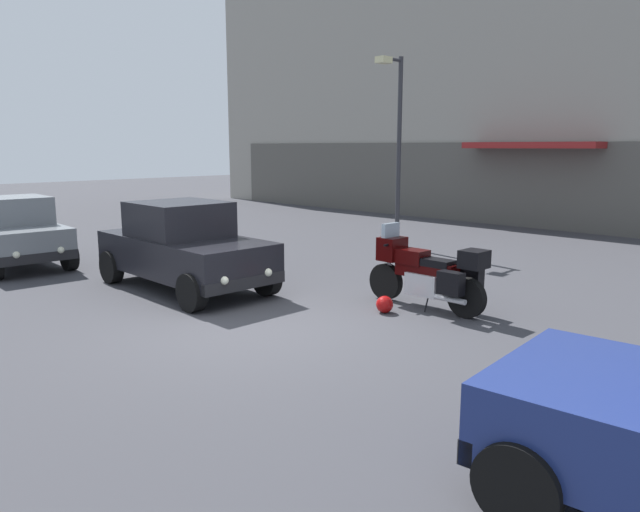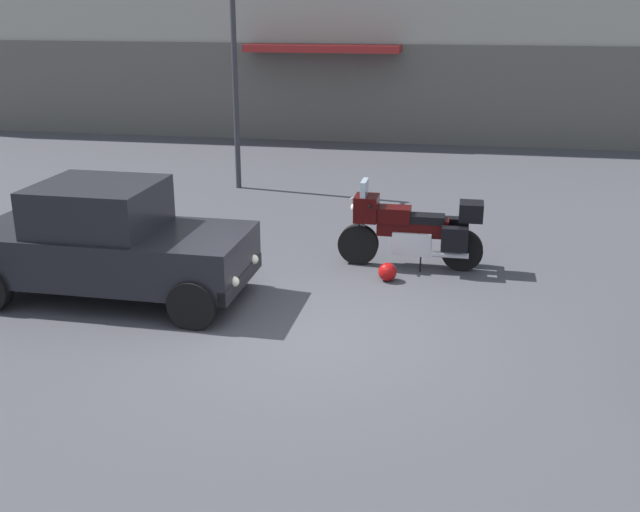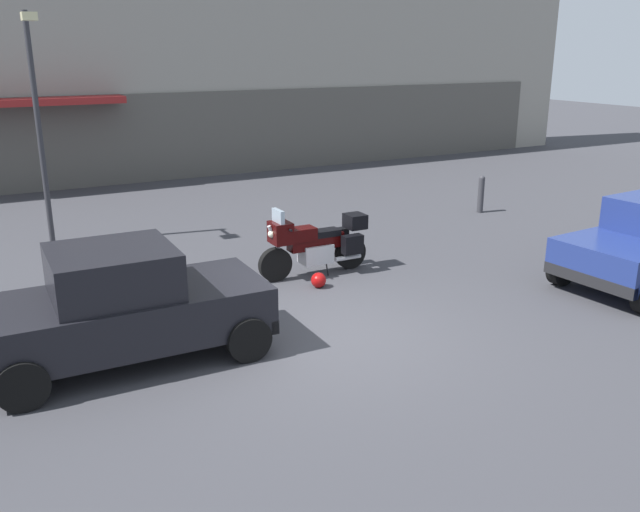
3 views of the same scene
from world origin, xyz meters
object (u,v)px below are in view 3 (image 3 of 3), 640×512
at_px(car_hatchback_near, 124,306).
at_px(streetlamp_curbside, 37,108).
at_px(bollard_curbside, 481,193).
at_px(motorcycle, 316,243).
at_px(helmet, 319,280).

distance_m(car_hatchback_near, streetlamp_curbside, 6.89).
bearing_deg(bollard_curbside, motorcycle, -158.92).
distance_m(streetlamp_curbside, bollard_curbside, 10.88).
height_order(motorcycle, streetlamp_curbside, streetlamp_curbside).
xyz_separation_m(car_hatchback_near, bollard_curbside, (10.28, 4.43, -0.29)).
relative_size(helmet, bollard_curbside, 0.28).
bearing_deg(car_hatchback_near, motorcycle, 27.68).
bearing_deg(helmet, bollard_curbside, 25.31).
bearing_deg(streetlamp_curbside, bollard_curbside, -11.47).
xyz_separation_m(motorcycle, streetlamp_curbside, (-4.18, 4.50, 2.36)).
bearing_deg(streetlamp_curbside, motorcycle, -47.15).
relative_size(motorcycle, streetlamp_curbside, 0.46).
bearing_deg(streetlamp_curbside, car_hatchback_near, -89.01).
bearing_deg(motorcycle, car_hatchback_near, 27.16).
bearing_deg(helmet, motorcycle, 65.38).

